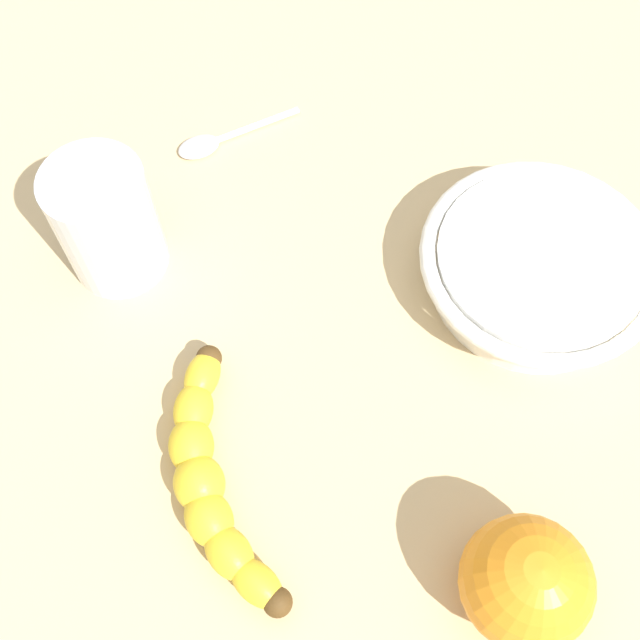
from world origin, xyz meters
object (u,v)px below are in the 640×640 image
ceramic_bowl (537,267)px  smoothie_glass (108,225)px  orange_fruit (526,582)px  banana (210,479)px  teaspoon (206,144)px

ceramic_bowl → smoothie_glass: bearing=13.0°
orange_fruit → banana: bearing=-2.5°
banana → smoothie_glass: size_ratio=1.67×
smoothie_glass → teaspoon: smoothie_glass is taller
banana → smoothie_glass: (13.27, -14.88, 2.87)cm
orange_fruit → teaspoon: (31.54, -28.30, -3.59)cm
ceramic_bowl → orange_fruit: 23.14cm
ceramic_bowl → orange_fruit: size_ratio=2.23×
orange_fruit → teaspoon: bearing=-41.9°
banana → orange_fruit: bearing=53.0°
banana → teaspoon: (10.98, -27.40, -1.30)cm
banana → teaspoon: banana is taller
smoothie_glass → teaspoon: bearing=-100.4°
teaspoon → smoothie_glass: bearing=35.9°
banana → teaspoon: size_ratio=1.82×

